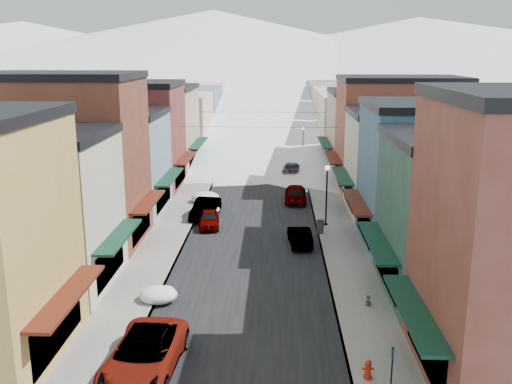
# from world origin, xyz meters

# --- Properties ---
(road) EXTENTS (10.00, 160.00, 0.01)m
(road) POSITION_xyz_m (0.00, 60.00, 0.01)
(road) COLOR black
(road) RESTS_ON ground
(sidewalk_left) EXTENTS (3.20, 160.00, 0.15)m
(sidewalk_left) POSITION_xyz_m (-6.60, 60.00, 0.07)
(sidewalk_left) COLOR gray
(sidewalk_left) RESTS_ON ground
(sidewalk_right) EXTENTS (3.20, 160.00, 0.15)m
(sidewalk_right) POSITION_xyz_m (6.60, 60.00, 0.07)
(sidewalk_right) COLOR gray
(sidewalk_right) RESTS_ON ground
(curb_left) EXTENTS (0.10, 160.00, 0.15)m
(curb_left) POSITION_xyz_m (-5.05, 60.00, 0.07)
(curb_left) COLOR slate
(curb_left) RESTS_ON ground
(curb_right) EXTENTS (0.10, 160.00, 0.15)m
(curb_right) POSITION_xyz_m (5.05, 60.00, 0.07)
(curb_right) COLOR slate
(curb_right) RESTS_ON ground
(bldg_l_cream) EXTENTS (11.30, 8.20, 9.50)m
(bldg_l_cream) POSITION_xyz_m (-13.19, 12.50, 4.76)
(bldg_l_cream) COLOR beige
(bldg_l_cream) RESTS_ON ground
(bldg_l_brick_near) EXTENTS (12.30, 8.20, 12.50)m
(bldg_l_brick_near) POSITION_xyz_m (-13.69, 20.50, 6.26)
(bldg_l_brick_near) COLOR brown
(bldg_l_brick_near) RESTS_ON ground
(bldg_l_grayblue) EXTENTS (11.30, 9.20, 9.00)m
(bldg_l_grayblue) POSITION_xyz_m (-13.19, 29.00, 4.51)
(bldg_l_grayblue) COLOR gray
(bldg_l_grayblue) RESTS_ON ground
(bldg_l_brick_far) EXTENTS (13.30, 9.20, 11.00)m
(bldg_l_brick_far) POSITION_xyz_m (-14.19, 38.00, 5.51)
(bldg_l_brick_far) COLOR maroon
(bldg_l_brick_far) RESTS_ON ground
(bldg_l_tan) EXTENTS (11.30, 11.20, 10.00)m
(bldg_l_tan) POSITION_xyz_m (-13.19, 48.00, 5.01)
(bldg_l_tan) COLOR tan
(bldg_l_tan) RESTS_ON ground
(bldg_r_green) EXTENTS (11.30, 9.20, 9.50)m
(bldg_r_green) POSITION_xyz_m (13.19, 12.00, 4.76)
(bldg_r_green) COLOR #1F4233
(bldg_r_green) RESTS_ON ground
(bldg_r_blue) EXTENTS (11.30, 9.20, 10.50)m
(bldg_r_blue) POSITION_xyz_m (13.19, 21.00, 5.26)
(bldg_r_blue) COLOR #325772
(bldg_r_blue) RESTS_ON ground
(bldg_r_cream) EXTENTS (12.30, 9.20, 9.00)m
(bldg_r_cream) POSITION_xyz_m (13.69, 30.00, 4.51)
(bldg_r_cream) COLOR beige
(bldg_r_cream) RESTS_ON ground
(bldg_r_brick_far) EXTENTS (13.30, 9.20, 11.50)m
(bldg_r_brick_far) POSITION_xyz_m (14.19, 39.00, 5.76)
(bldg_r_brick_far) COLOR brown
(bldg_r_brick_far) RESTS_ON ground
(bldg_r_tan) EXTENTS (11.30, 11.20, 9.50)m
(bldg_r_tan) POSITION_xyz_m (13.19, 49.00, 4.76)
(bldg_r_tan) COLOR #A1836A
(bldg_r_tan) RESTS_ON ground
(distant_blocks) EXTENTS (34.00, 55.00, 8.00)m
(distant_blocks) POSITION_xyz_m (0.00, 83.00, 4.00)
(distant_blocks) COLOR gray
(distant_blocks) RESTS_ON ground
(mountain_ridge) EXTENTS (670.00, 340.00, 34.00)m
(mountain_ridge) POSITION_xyz_m (-19.47, 277.18, 14.36)
(mountain_ridge) COLOR silver
(mountain_ridge) RESTS_ON ground
(overhead_cables) EXTENTS (16.40, 15.04, 0.04)m
(overhead_cables) POSITION_xyz_m (0.00, 47.50, 6.20)
(overhead_cables) COLOR black
(overhead_cables) RESTS_ON ground
(car_white_suv) EXTENTS (3.32, 6.51, 1.76)m
(car_white_suv) POSITION_xyz_m (-4.04, 3.00, 0.88)
(car_white_suv) COLOR silver
(car_white_suv) RESTS_ON ground
(car_silver_sedan) EXTENTS (1.98, 4.12, 1.36)m
(car_silver_sedan) POSITION_xyz_m (-3.67, 24.71, 0.68)
(car_silver_sedan) COLOR gray
(car_silver_sedan) RESTS_ON ground
(car_dark_hatch) EXTENTS (2.35, 5.12, 1.63)m
(car_dark_hatch) POSITION_xyz_m (-4.30, 27.40, 0.81)
(car_dark_hatch) COLOR black
(car_dark_hatch) RESTS_ON ground
(car_silver_wagon) EXTENTS (2.48, 5.40, 1.53)m
(car_silver_wagon) POSITION_xyz_m (-3.83, 50.05, 0.76)
(car_silver_wagon) COLOR gray
(car_silver_wagon) RESTS_ON ground
(car_green_sedan) EXTENTS (1.82, 4.33, 1.39)m
(car_green_sedan) POSITION_xyz_m (3.50, 20.52, 0.70)
(car_green_sedan) COLOR black
(car_green_sedan) RESTS_ON ground
(car_gray_suv) EXTENTS (2.13, 5.10, 1.72)m
(car_gray_suv) POSITION_xyz_m (3.60, 33.09, 0.86)
(car_gray_suv) COLOR #979BA0
(car_gray_suv) RESTS_ON ground
(car_black_sedan) EXTENTS (2.49, 5.06, 1.42)m
(car_black_sedan) POSITION_xyz_m (3.53, 45.39, 0.71)
(car_black_sedan) COLOR black
(car_black_sedan) RESTS_ON ground
(car_lane_silver) EXTENTS (2.41, 4.78, 1.56)m
(car_lane_silver) POSITION_xyz_m (-1.31, 50.12, 0.78)
(car_lane_silver) COLOR #AFB3B8
(car_lane_silver) RESTS_ON ground
(car_lane_white) EXTENTS (2.27, 4.90, 1.36)m
(car_lane_white) POSITION_xyz_m (0.62, 69.94, 0.68)
(car_lane_white) COLOR silver
(car_lane_white) RESTS_ON ground
(fire_hydrant) EXTENTS (0.51, 0.38, 0.87)m
(fire_hydrant) POSITION_xyz_m (5.75, 2.70, 0.55)
(fire_hydrant) COLOR red
(fire_hydrant) RESTS_ON sidewalk_right
(parking_sign) EXTENTS (0.06, 0.32, 2.34)m
(parking_sign) POSITION_xyz_m (6.42, 1.16, 1.52)
(parking_sign) COLOR black
(parking_sign) RESTS_ON sidewalk_right
(trash_can) EXTENTS (0.60, 0.60, 1.01)m
(trash_can) POSITION_xyz_m (5.20, 23.05, 0.67)
(trash_can) COLOR #505254
(trash_can) RESTS_ON sidewalk_right
(streetlamp_near) EXTENTS (0.41, 0.41, 4.94)m
(streetlamp_near) POSITION_xyz_m (5.80, 25.17, 3.26)
(streetlamp_near) COLOR black
(streetlamp_near) RESTS_ON sidewalk_right
(streetlamp_far) EXTENTS (0.35, 0.35, 4.24)m
(streetlamp_far) POSITION_xyz_m (5.20, 54.17, 2.83)
(streetlamp_far) COLOR black
(streetlamp_far) RESTS_ON sidewalk_right
(planter_far) EXTENTS (0.43, 0.43, 0.57)m
(planter_far) POSITION_xyz_m (6.90, 10.00, 0.44)
(planter_far) COLOR #285024
(planter_far) RESTS_ON sidewalk_right
(snow_pile_near) EXTENTS (2.17, 2.53, 0.92)m
(snow_pile_near) POSITION_xyz_m (-4.88, 10.42, 0.44)
(snow_pile_near) COLOR white
(snow_pile_near) RESTS_ON ground
(snow_pile_mid) EXTENTS (2.23, 2.57, 0.94)m
(snow_pile_mid) POSITION_xyz_m (-4.28, 28.42, 0.45)
(snow_pile_mid) COLOR white
(snow_pile_mid) RESTS_ON ground
(snow_pile_far) EXTENTS (2.65, 2.83, 1.12)m
(snow_pile_far) POSITION_xyz_m (-4.88, 32.21, 0.54)
(snow_pile_far) COLOR white
(snow_pile_far) RESTS_ON ground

